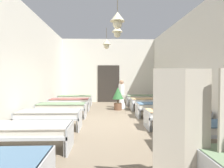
{
  "coord_description": "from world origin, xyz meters",
  "views": [
    {
      "loc": [
        -0.29,
        -7.0,
        1.57
      ],
      "look_at": [
        0.0,
        0.34,
        1.35
      ],
      "focal_mm": 31.98,
      "sensor_mm": 36.0,
      "label": 1
    }
  ],
  "objects_px": {
    "bed_right_row_4": "(150,101)",
    "bed_left_row_1": "(26,131)",
    "bed_right_row_5": "(143,97)",
    "privacy_screen": "(198,130)",
    "bed_right_row_1": "(205,129)",
    "bed_left_row_2": "(49,115)",
    "bed_right_row_3": "(160,106)",
    "bed_right_row_2": "(176,114)",
    "bed_left_row_3": "(62,107)",
    "patient_seated_primary": "(191,110)",
    "bed_left_row_5": "(75,98)",
    "bed_left_row_4": "(70,101)",
    "nurse_near_aisle": "(121,98)",
    "potted_plant": "(118,96)"
  },
  "relations": [
    {
      "from": "bed_left_row_2",
      "to": "bed_right_row_5",
      "type": "relative_size",
      "value": 1.0
    },
    {
      "from": "bed_right_row_1",
      "to": "bed_right_row_4",
      "type": "distance_m",
      "value": 5.36
    },
    {
      "from": "bed_right_row_1",
      "to": "potted_plant",
      "type": "bearing_deg",
      "value": 106.14
    },
    {
      "from": "bed_right_row_2",
      "to": "bed_right_row_5",
      "type": "height_order",
      "value": "same"
    },
    {
      "from": "bed_left_row_5",
      "to": "bed_right_row_5",
      "type": "xyz_separation_m",
      "value": [
        3.92,
        0.0,
        0.0
      ]
    },
    {
      "from": "bed_right_row_2",
      "to": "bed_right_row_5",
      "type": "relative_size",
      "value": 1.0
    },
    {
      "from": "bed_left_row_2",
      "to": "bed_right_row_5",
      "type": "distance_m",
      "value": 6.64
    },
    {
      "from": "nurse_near_aisle",
      "to": "bed_left_row_3",
      "type": "bearing_deg",
      "value": -2.09
    },
    {
      "from": "bed_right_row_2",
      "to": "bed_right_row_5",
      "type": "bearing_deg",
      "value": 90.0
    },
    {
      "from": "bed_left_row_1",
      "to": "bed_right_row_3",
      "type": "xyz_separation_m",
      "value": [
        3.92,
        3.58,
        0.0
      ]
    },
    {
      "from": "bed_right_row_1",
      "to": "bed_left_row_3",
      "type": "xyz_separation_m",
      "value": [
        -3.92,
        3.58,
        0.0
      ]
    },
    {
      "from": "bed_left_row_2",
      "to": "potted_plant",
      "type": "relative_size",
      "value": 1.69
    },
    {
      "from": "bed_right_row_5",
      "to": "patient_seated_primary",
      "type": "bearing_deg",
      "value": -92.78
    },
    {
      "from": "bed_right_row_5",
      "to": "privacy_screen",
      "type": "height_order",
      "value": "privacy_screen"
    },
    {
      "from": "bed_left_row_1",
      "to": "privacy_screen",
      "type": "relative_size",
      "value": 1.12
    },
    {
      "from": "bed_left_row_4",
      "to": "bed_right_row_5",
      "type": "distance_m",
      "value": 4.31
    },
    {
      "from": "bed_left_row_1",
      "to": "bed_left_row_2",
      "type": "relative_size",
      "value": 1.0
    },
    {
      "from": "bed_left_row_5",
      "to": "privacy_screen",
      "type": "distance_m",
      "value": 9.29
    },
    {
      "from": "bed_right_row_2",
      "to": "nurse_near_aisle",
      "type": "height_order",
      "value": "nurse_near_aisle"
    },
    {
      "from": "bed_left_row_1",
      "to": "bed_left_row_3",
      "type": "bearing_deg",
      "value": 90.0
    },
    {
      "from": "bed_right_row_2",
      "to": "bed_right_row_4",
      "type": "distance_m",
      "value": 3.58
    },
    {
      "from": "bed_left_row_2",
      "to": "nurse_near_aisle",
      "type": "height_order",
      "value": "nurse_near_aisle"
    },
    {
      "from": "bed_left_row_1",
      "to": "bed_left_row_2",
      "type": "distance_m",
      "value": 1.79
    },
    {
      "from": "bed_right_row_2",
      "to": "bed_left_row_5",
      "type": "relative_size",
      "value": 1.0
    },
    {
      "from": "bed_right_row_3",
      "to": "bed_right_row_5",
      "type": "height_order",
      "value": "same"
    },
    {
      "from": "bed_right_row_1",
      "to": "privacy_screen",
      "type": "xyz_separation_m",
      "value": [
        -0.95,
        -1.64,
        0.41
      ]
    },
    {
      "from": "privacy_screen",
      "to": "bed_left_row_3",
      "type": "bearing_deg",
      "value": 113.04
    },
    {
      "from": "bed_right_row_2",
      "to": "bed_left_row_3",
      "type": "bearing_deg",
      "value": 155.47
    },
    {
      "from": "bed_right_row_2",
      "to": "bed_left_row_3",
      "type": "distance_m",
      "value": 4.31
    },
    {
      "from": "bed_left_row_5",
      "to": "bed_right_row_5",
      "type": "bearing_deg",
      "value": 0.0
    },
    {
      "from": "bed_left_row_2",
      "to": "nurse_near_aisle",
      "type": "distance_m",
      "value": 4.91
    },
    {
      "from": "bed_right_row_2",
      "to": "potted_plant",
      "type": "relative_size",
      "value": 1.69
    },
    {
      "from": "bed_right_row_3",
      "to": "privacy_screen",
      "type": "height_order",
      "value": "privacy_screen"
    },
    {
      "from": "bed_left_row_3",
      "to": "bed_right_row_4",
      "type": "xyz_separation_m",
      "value": [
        3.92,
        1.79,
        0.0
      ]
    },
    {
      "from": "nurse_near_aisle",
      "to": "privacy_screen",
      "type": "distance_m",
      "value": 7.63
    },
    {
      "from": "bed_left_row_1",
      "to": "bed_left_row_5",
      "type": "xyz_separation_m",
      "value": [
        0.0,
        7.15,
        0.0
      ]
    },
    {
      "from": "bed_left_row_1",
      "to": "bed_left_row_4",
      "type": "xyz_separation_m",
      "value": [
        0.0,
        5.36,
        0.0
      ]
    },
    {
      "from": "bed_left_row_4",
      "to": "patient_seated_primary",
      "type": "bearing_deg",
      "value": -56.68
    },
    {
      "from": "bed_right_row_4",
      "to": "privacy_screen",
      "type": "relative_size",
      "value": 1.12
    },
    {
      "from": "bed_right_row_5",
      "to": "bed_right_row_2",
      "type": "bearing_deg",
      "value": -90.0
    },
    {
      "from": "bed_left_row_2",
      "to": "bed_right_row_3",
      "type": "distance_m",
      "value": 4.31
    },
    {
      "from": "potted_plant",
      "to": "patient_seated_primary",
      "type": "bearing_deg",
      "value": -77.45
    },
    {
      "from": "bed_left_row_3",
      "to": "bed_left_row_2",
      "type": "bearing_deg",
      "value": -90.0
    },
    {
      "from": "bed_right_row_2",
      "to": "bed_left_row_4",
      "type": "xyz_separation_m",
      "value": [
        -3.92,
        3.58,
        0.0
      ]
    },
    {
      "from": "bed_left_row_5",
      "to": "patient_seated_primary",
      "type": "bearing_deg",
      "value": -63.69
    },
    {
      "from": "bed_right_row_4",
      "to": "bed_left_row_1",
      "type": "bearing_deg",
      "value": -126.14
    },
    {
      "from": "bed_right_row_5",
      "to": "nurse_near_aisle",
      "type": "height_order",
      "value": "nurse_near_aisle"
    },
    {
      "from": "bed_left_row_1",
      "to": "privacy_screen",
      "type": "bearing_deg",
      "value": -28.89
    },
    {
      "from": "bed_left_row_3",
      "to": "bed_right_row_1",
      "type": "bearing_deg",
      "value": -42.39
    },
    {
      "from": "bed_right_row_4",
      "to": "patient_seated_primary",
      "type": "height_order",
      "value": "patient_seated_primary"
    }
  ]
}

